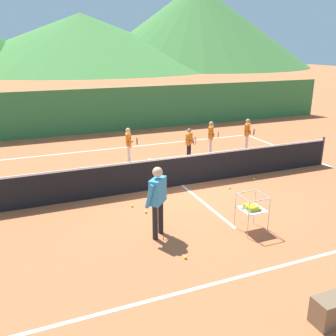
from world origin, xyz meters
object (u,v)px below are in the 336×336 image
object	(u,v)px
student_1	(189,141)
student_3	(248,132)
instructor	(157,195)
tennis_ball_3	(132,206)
student_2	(211,135)
ball_cart	(252,208)
tennis_ball_5	(254,179)
tennis_net	(182,170)
student_0	(129,142)
tennis_ball_0	(146,212)
tennis_ball_4	(185,257)
tennis_ball_2	(230,188)

from	to	relation	value
student_1	student_3	distance (m)	2.77
instructor	tennis_ball_3	xyz separation A→B (m)	(-0.09, 1.76, -0.98)
student_1	student_2	xyz separation A→B (m)	(1.10, 0.28, 0.08)
ball_cart	student_3	bearing A→B (deg)	57.08
student_3	tennis_ball_5	xyz separation A→B (m)	(-1.80, -3.16, -0.77)
tennis_net	tennis_ball_3	xyz separation A→B (m)	(-1.95, -0.99, -0.47)
instructor	tennis_ball_5	world-z (taller)	instructor
student_0	tennis_ball_0	distance (m)	4.64
tennis_net	tennis_ball_5	xyz separation A→B (m)	(2.41, -0.45, -0.47)
student_2	tennis_ball_3	world-z (taller)	student_2
instructor	tennis_net	bearing A→B (deg)	55.96
student_3	tennis_ball_4	size ratio (longest dim) A/B	19.73
instructor	tennis_ball_4	world-z (taller)	instructor
student_0	tennis_ball_3	size ratio (longest dim) A/B	19.40
student_0	student_1	distance (m)	2.33
student_0	tennis_ball_0	xyz separation A→B (m)	(-0.88, -4.49, -0.76)
tennis_ball_0	student_0	bearing A→B (deg)	78.94
tennis_ball_3	tennis_ball_5	xyz separation A→B (m)	(4.36, 0.54, 0.00)
instructor	student_0	size ratio (longest dim) A/B	1.28
tennis_ball_4	ball_cart	bearing A→B (deg)	15.48
instructor	student_2	xyz separation A→B (m)	(4.41, 5.57, -0.21)
ball_cart	tennis_ball_3	world-z (taller)	ball_cart
tennis_ball_2	tennis_ball_4	size ratio (longest dim) A/B	1.00
student_3	tennis_ball_3	size ratio (longest dim) A/B	19.73
tennis_ball_3	tennis_ball_4	size ratio (longest dim) A/B	1.00
student_0	tennis_ball_4	world-z (taller)	student_0
student_2	tennis_ball_2	distance (m)	3.96
student_1	student_3	xyz separation A→B (m)	(2.76, 0.18, 0.08)
tennis_ball_5	student_1	bearing A→B (deg)	107.91
instructor	tennis_ball_0	xyz separation A→B (m)	(0.14, 1.25, -0.98)
tennis_ball_2	tennis_ball_4	distance (m)	4.22
student_1	tennis_ball_5	bearing A→B (deg)	-72.09
student_2	tennis_ball_0	bearing A→B (deg)	-134.68
tennis_ball_0	tennis_ball_5	bearing A→B (deg)	14.34
instructor	tennis_ball_2	size ratio (longest dim) A/B	24.77
student_0	student_2	bearing A→B (deg)	-3.01
ball_cart	student_2	bearing A→B (deg)	69.78
tennis_ball_0	tennis_ball_4	distance (m)	2.40
tennis_net	tennis_ball_3	bearing A→B (deg)	-152.99
tennis_ball_2	tennis_ball_5	distance (m)	1.24
tennis_ball_5	student_3	bearing A→B (deg)	60.39
student_1	ball_cart	bearing A→B (deg)	-101.23
student_1	tennis_ball_0	world-z (taller)	student_1
ball_cart	tennis_ball_2	size ratio (longest dim) A/B	13.22
instructor	tennis_ball_2	world-z (taller)	instructor
student_1	student_3	world-z (taller)	student_3
ball_cart	tennis_ball_5	world-z (taller)	ball_cart
ball_cart	tennis_ball_4	xyz separation A→B (m)	(-1.96, -0.54, -0.56)
tennis_ball_0	instructor	bearing A→B (deg)	-96.53
tennis_ball_4	student_2	bearing A→B (deg)	57.78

